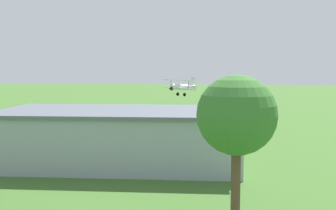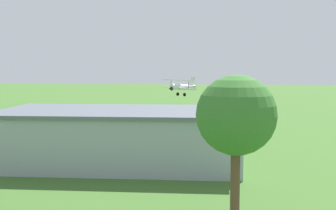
{
  "view_description": "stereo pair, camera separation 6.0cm",
  "coord_description": "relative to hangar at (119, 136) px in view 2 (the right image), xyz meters",
  "views": [
    {
      "loc": [
        -13.66,
        79.75,
        10.37
      ],
      "look_at": [
        -4.97,
        15.59,
        4.57
      ],
      "focal_mm": 42.25,
      "sensor_mm": 36.0,
      "label": 1
    },
    {
      "loc": [
        -13.72,
        79.74,
        10.37
      ],
      "look_at": [
        -4.97,
        15.59,
        4.57
      ],
      "focal_mm": 42.25,
      "sensor_mm": 36.0,
      "label": 2
    }
  ],
  "objects": [
    {
      "name": "car_red",
      "position": [
        13.5,
        -12.45,
        -2.19
      ],
      "size": [
        2.27,
        4.5,
        1.55
      ],
      "color": "red",
      "rests_on": "ground_plane"
    },
    {
      "name": "person_crossing_taxiway",
      "position": [
        -11.83,
        -18.85,
        -2.17
      ],
      "size": [
        0.47,
        0.47,
        1.67
      ],
      "color": "orange",
      "rests_on": "ground_plane"
    },
    {
      "name": "person_walking_on_apron",
      "position": [
        -5.53,
        -16.57,
        -2.12
      ],
      "size": [
        0.54,
        0.54,
        1.77
      ],
      "color": "#3F3F47",
      "rests_on": "ground_plane"
    },
    {
      "name": "person_watching_takeoff",
      "position": [
        8.99,
        -18.12,
        -2.17
      ],
      "size": [
        0.48,
        0.48,
        1.68
      ],
      "color": "#72338C",
      "rests_on": "ground_plane"
    },
    {
      "name": "hangar",
      "position": [
        0.0,
        0.0,
        0.0
      ],
      "size": [
        27.12,
        14.92,
        5.99
      ],
      "color": "#99A3AD",
      "rests_on": "ground_plane"
    },
    {
      "name": "biplane",
      "position": [
        -3.87,
        -30.64,
        4.27
      ],
      "size": [
        6.91,
        6.89,
        3.5
      ],
      "color": "silver"
    },
    {
      "name": "car_yellow",
      "position": [
        -11.99,
        -11.99,
        -2.16
      ],
      "size": [
        2.67,
        4.76,
        1.61
      ],
      "color": "gold",
      "rests_on": "ground_plane"
    },
    {
      "name": "person_near_hangar_door",
      "position": [
        5.78,
        -19.18,
        -2.19
      ],
      "size": [
        0.53,
        0.53,
        1.63
      ],
      "color": "navy",
      "rests_on": "ground_plane"
    },
    {
      "name": "car_orange",
      "position": [
        19.77,
        -11.87,
        -2.22
      ],
      "size": [
        2.18,
        4.44,
        1.48
      ],
      "color": "orange",
      "rests_on": "ground_plane"
    },
    {
      "name": "tree_behind_hangar_left",
      "position": [
        -12.12,
        16.53,
        4.38
      ],
      "size": [
        5.21,
        5.21,
        10.06
      ],
      "color": "brown",
      "rests_on": "ground_plane"
    },
    {
      "name": "ground_plane",
      "position": [
        2.54,
        -37.62,
        -3.0
      ],
      "size": [
        400.0,
        400.0,
        0.0
      ],
      "primitive_type": "plane",
      "color": "#3D6628"
    }
  ]
}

